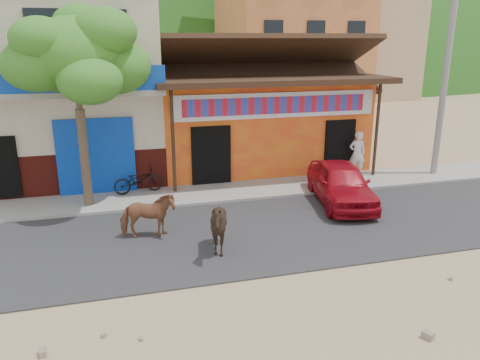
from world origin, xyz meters
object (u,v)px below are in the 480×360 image
Objects in this scene: tree at (80,109)px; pedestrian at (357,154)px; utility_pole at (446,67)px; scooter at (138,180)px; cow_tan at (148,216)px; cow_dark at (219,227)px; red_car at (341,183)px.

tree is 9.98m from pedestrian.
utility_pole reaches higher than scooter.
scooter is 0.98× the size of pedestrian.
utility_pole is 5.51× the size of cow_tan.
tree is 4.41× the size of cow_dark.
cow_dark is 5.32m from scooter.
scooter is at bearing 10.56° from pedestrian.
cow_dark is at bearing -127.07° from cow_tan.
scooter is at bearing 168.35° from red_car.
cow_dark is 8.20m from pedestrian.
pedestrian is at bearing -62.20° from cow_tan.
cow_dark is (-9.57, -4.51, -3.40)m from utility_pole.
utility_pole is at bearing 81.59° from cow_dark.
pedestrian reaches higher than cow_tan.
utility_pole reaches higher than cow_dark.
cow_dark is at bearing 48.61° from pedestrian.
red_car is 3.13m from pedestrian.
cow_dark is (1.61, -1.39, 0.07)m from cow_tan.
tree reaches higher than red_car.
pedestrian is (1.91, 2.47, 0.27)m from red_car.
cow_tan is 6.30m from red_car.
red_car is 2.34× the size of scooter.
cow_tan is (1.62, -2.92, -2.47)m from tree.
red_car is 6.70m from scooter.
pedestrian is (8.12, -0.06, 0.41)m from scooter.
pedestrian is (6.49, 5.01, 0.25)m from cow_dark.
cow_dark is at bearing -154.80° from utility_pole.
tree is 3.61× the size of scooter.
cow_dark reaches higher than cow_tan.
pedestrian is (8.10, 3.62, 0.32)m from cow_tan.
red_car reaches higher than cow_tan.
tree is 4.15m from cow_tan.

